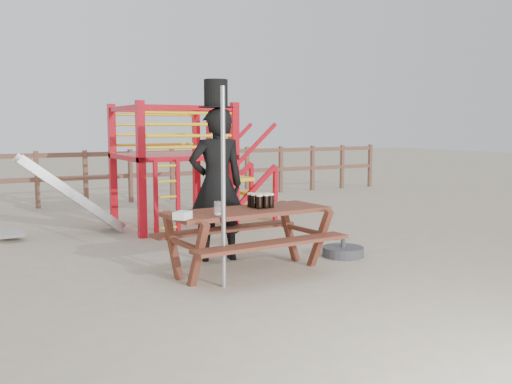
# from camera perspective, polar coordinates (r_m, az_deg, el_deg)

# --- Properties ---
(ground) EXTENTS (60.00, 60.00, 0.00)m
(ground) POSITION_cam_1_polar(r_m,az_deg,el_deg) (6.72, 1.24, -8.14)
(ground) COLOR tan
(ground) RESTS_ON ground
(back_fence) EXTENTS (15.09, 0.09, 1.20)m
(back_fence) POSITION_cam_1_polar(r_m,az_deg,el_deg) (13.06, -14.55, 2.08)
(back_fence) COLOR brown
(back_fence) RESTS_ON ground
(playground_fort) EXTENTS (4.71, 1.84, 2.10)m
(playground_fort) POSITION_cam_1_polar(r_m,az_deg,el_deg) (9.82, -8.79, 2.78)
(playground_fort) COLOR red
(playground_fort) RESTS_ON ground
(picnic_table) EXTENTS (2.01, 1.45, 0.75)m
(picnic_table) POSITION_cam_1_polar(r_m,az_deg,el_deg) (6.67, -0.80, -4.09)
(picnic_table) COLOR brown
(picnic_table) RESTS_ON ground
(man_with_hat) EXTENTS (0.78, 0.59, 2.29)m
(man_with_hat) POSITION_cam_1_polar(r_m,az_deg,el_deg) (7.24, -3.97, 1.16)
(man_with_hat) COLOR black
(man_with_hat) RESTS_ON ground
(metal_pole) EXTENTS (0.05, 0.05, 2.12)m
(metal_pole) POSITION_cam_1_polar(r_m,az_deg,el_deg) (5.97, -3.28, 0.37)
(metal_pole) COLOR #B2B2B7
(metal_pole) RESTS_ON ground
(parasol_base) EXTENTS (0.54, 0.54, 0.23)m
(parasol_base) POSITION_cam_1_polar(r_m,az_deg,el_deg) (7.64, 8.69, -5.91)
(parasol_base) COLOR #393A3F
(parasol_base) RESTS_ON ground
(paper_bag) EXTENTS (0.23, 0.22, 0.08)m
(paper_bag) POSITION_cam_1_polar(r_m,az_deg,el_deg) (5.97, -7.36, -2.32)
(paper_bag) COLOR white
(paper_bag) RESTS_ON picnic_table
(stout_pints) EXTENTS (0.26, 0.26, 0.17)m
(stout_pints) POSITION_cam_1_polar(r_m,az_deg,el_deg) (6.75, 0.51, -0.86)
(stout_pints) COLOR black
(stout_pints) RESTS_ON picnic_table
(empty_glasses) EXTENTS (0.08, 0.08, 0.15)m
(empty_glasses) POSITION_cam_1_polar(r_m,az_deg,el_deg) (6.22, -3.86, -1.67)
(empty_glasses) COLOR silver
(empty_glasses) RESTS_ON picnic_table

